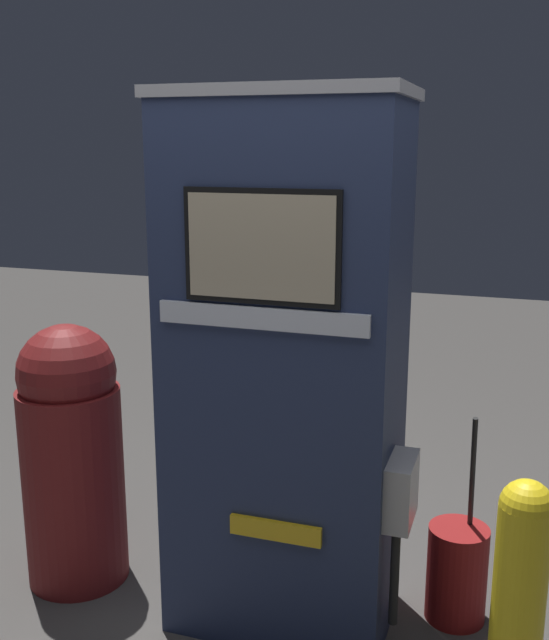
% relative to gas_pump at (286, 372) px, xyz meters
% --- Properties ---
extents(gas_pump, '(0.93, 0.55, 2.01)m').
position_rel_gas_pump_xyz_m(gas_pump, '(0.00, 0.00, 0.00)').
color(gas_pump, '#232D4C').
rests_on(gas_pump, ground_plane).
extents(safety_bollard, '(0.15, 0.15, 0.92)m').
position_rel_gas_pump_xyz_m(safety_bollard, '(0.86, -0.49, -0.52)').
color(safety_bollard, yellow).
rests_on(safety_bollard, ground_plane).
extents(trash_bin, '(0.42, 0.42, 1.12)m').
position_rel_gas_pump_xyz_m(trash_bin, '(-0.93, -0.02, -0.44)').
color(trash_bin, maroon).
rests_on(trash_bin, ground_plane).
extents(squeegee_bucket, '(0.23, 0.23, 0.86)m').
position_rel_gas_pump_xyz_m(squeegee_bucket, '(0.64, 0.19, -0.81)').
color(squeegee_bucket, maroon).
rests_on(squeegee_bucket, ground_plane).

